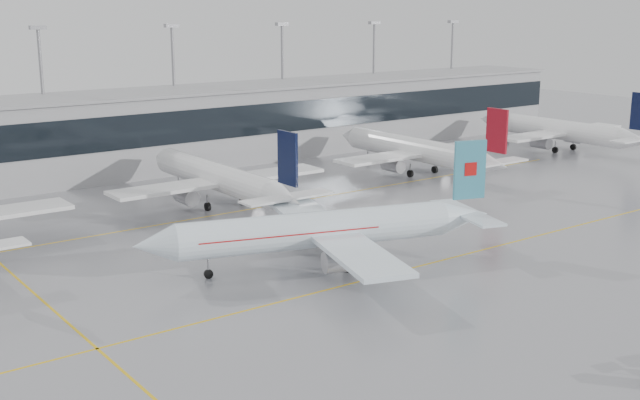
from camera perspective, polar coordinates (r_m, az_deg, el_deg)
ground at (r=78.81m, az=5.23°, el=-5.18°), size 320.00×320.00×0.00m
taxi_line_main at (r=78.81m, az=5.23°, el=-5.17°), size 120.00×0.25×0.01m
taxi_line_north at (r=102.15m, az=-6.03°, el=-0.83°), size 120.00×0.25×0.01m
taxi_line_cross at (r=77.41m, az=-19.64°, el=-6.29°), size 0.25×60.00×0.01m
terminal at (r=129.07m, az=-13.40°, el=4.60°), size 180.00×15.00×12.00m
terminal_glass at (r=122.01m, az=-12.02°, el=4.89°), size 180.00×0.20×5.00m
terminal_roof at (r=128.29m, az=-13.55°, el=7.34°), size 182.00×16.00×0.40m
light_masts at (r=133.70m, az=-14.61°, el=8.01°), size 156.40×1.00×22.60m
air_canada_jet at (r=79.60m, az=0.55°, el=-2.09°), size 36.67×30.08×11.84m
parked_jet_c at (r=104.43m, az=-7.12°, el=1.55°), size 29.64×36.96×11.72m
parked_jet_d at (r=125.04m, az=6.98°, el=3.53°), size 29.64×36.96×11.72m
parked_jet_e at (r=151.05m, az=16.70°, el=4.78°), size 29.64×36.96×11.72m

